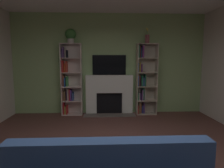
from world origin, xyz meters
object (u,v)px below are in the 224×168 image
(fireplace, at_px, (109,94))
(vase_with_flowers, at_px, (147,38))
(bookshelf_right, at_px, (144,80))
(potted_plant, at_px, (71,35))
(tv, at_px, (109,65))
(bookshelf_left, at_px, (70,81))

(fireplace, relative_size, vase_with_flowers, 3.35)
(bookshelf_right, xyz_separation_m, potted_plant, (-2.06, -0.02, 1.27))
(fireplace, bearing_deg, tv, 90.00)
(bookshelf_left, bearing_deg, bookshelf_right, -0.36)
(bookshelf_left, xyz_separation_m, potted_plant, (0.06, -0.04, 1.27))
(bookshelf_left, relative_size, potted_plant, 5.08)
(bookshelf_left, height_order, bookshelf_right, same)
(fireplace, distance_m, vase_with_flowers, 1.90)
(tv, xyz_separation_m, potted_plant, (-1.07, -0.12, 0.82))
(tv, distance_m, bookshelf_left, 1.22)
(tv, xyz_separation_m, vase_with_flowers, (1.06, -0.12, 0.75))
(potted_plant, xyz_separation_m, vase_with_flowers, (2.13, -0.00, -0.08))
(fireplace, relative_size, potted_plant, 3.64)
(bookshelf_right, relative_size, potted_plant, 5.08)
(fireplace, distance_m, potted_plant, 1.97)
(vase_with_flowers, bearing_deg, fireplace, 177.48)
(bookshelf_right, bearing_deg, vase_with_flowers, -20.16)
(vase_with_flowers, bearing_deg, potted_plant, 179.98)
(bookshelf_left, height_order, potted_plant, potted_plant)
(fireplace, xyz_separation_m, potted_plant, (-1.07, -0.05, 1.65))
(fireplace, height_order, potted_plant, potted_plant)
(bookshelf_right, bearing_deg, fireplace, 178.70)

